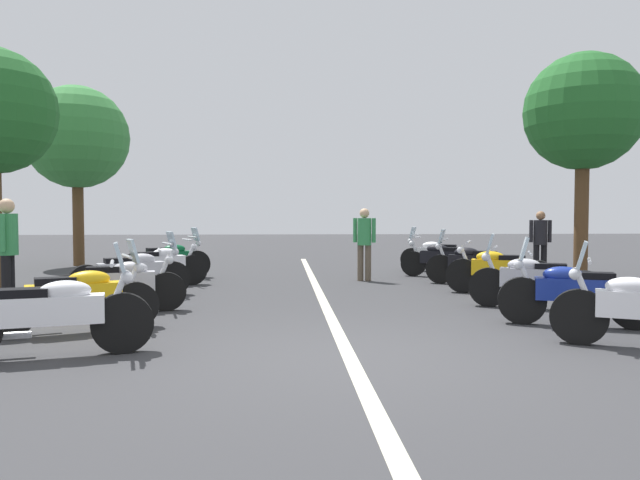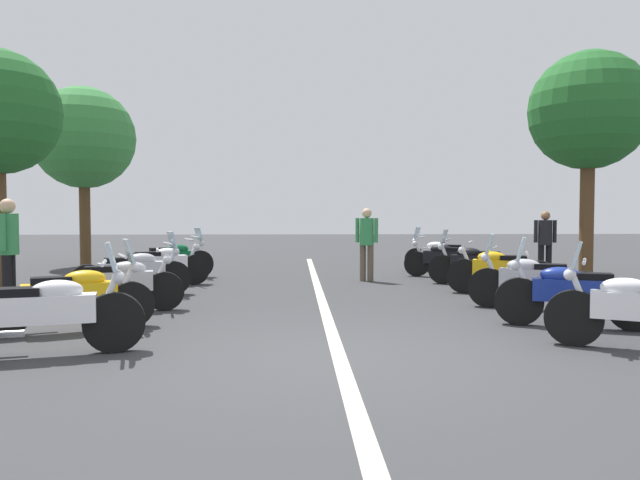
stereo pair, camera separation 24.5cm
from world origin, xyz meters
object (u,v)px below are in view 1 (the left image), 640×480
at_px(motorcycle_left_row_5, 168,259).
at_px(bystander_2, 7,244).
at_px(motorcycle_left_row_3, 133,272).
at_px(motorcycle_right_row_5, 444,259).
at_px(motorcycle_right_row_4, 473,263).
at_px(roadside_tree_2, 77,138).
at_px(traffic_cone_0, 533,274).
at_px(bystander_0, 540,239).
at_px(motorcycle_right_row_1, 574,292).
at_px(motorcycle_left_row_1, 77,297).
at_px(motorcycle_right_row_3, 499,270).
at_px(motorcycle_left_row_0, 50,314).
at_px(motorcycle_right_row_2, 534,280).
at_px(bystander_1, 364,239).
at_px(roadside_tree_0, 583,113).
at_px(motorcycle_left_row_4, 157,265).
at_px(motorcycle_right_row_6, 437,254).
at_px(motorcycle_left_row_2, 120,284).

relative_size(motorcycle_left_row_5, bystander_2, 1.09).
relative_size(motorcycle_left_row_3, motorcycle_right_row_5, 1.00).
relative_size(motorcycle_right_row_4, roadside_tree_2, 0.37).
bearing_deg(motorcycle_right_row_4, roadside_tree_2, -3.82).
xyz_separation_m(motorcycle_right_row_4, traffic_cone_0, (-0.70, -1.02, -0.18)).
distance_m(motorcycle_right_row_4, bystander_0, 2.54).
bearing_deg(motorcycle_left_row_3, motorcycle_right_row_1, -51.72).
bearing_deg(bystander_0, motorcycle_left_row_1, 132.44).
distance_m(motorcycle_right_row_1, motorcycle_right_row_3, 3.27).
height_order(motorcycle_left_row_1, bystander_0, bystander_0).
xyz_separation_m(motorcycle_left_row_0, motorcycle_right_row_2, (2.88, -6.51, -0.01)).
height_order(bystander_1, roadside_tree_0, roadside_tree_0).
bearing_deg(motorcycle_left_row_4, motorcycle_left_row_1, -117.03).
height_order(bystander_0, roadside_tree_0, roadside_tree_0).
height_order(motorcycle_left_row_4, roadside_tree_0, roadside_tree_0).
distance_m(motorcycle_left_row_0, roadside_tree_0, 12.38).
xyz_separation_m(motorcycle_right_row_6, traffic_cone_0, (-3.77, -1.00, -0.17)).
bearing_deg(motorcycle_left_row_0, bystander_1, 43.29).
height_order(motorcycle_right_row_2, bystander_0, bystander_0).
bearing_deg(bystander_2, roadside_tree_2, -83.73).
distance_m(motorcycle_left_row_5, bystander_1, 4.64).
relative_size(motorcycle_left_row_3, bystander_1, 1.21).
bearing_deg(motorcycle_left_row_3, motorcycle_right_row_5, -0.93).
bearing_deg(motorcycle_right_row_1, motorcycle_right_row_6, -71.02).
xyz_separation_m(motorcycle_left_row_3, motorcycle_left_row_4, (1.61, -0.11, -0.01)).
height_order(motorcycle_right_row_6, traffic_cone_0, motorcycle_right_row_6).
xyz_separation_m(motorcycle_left_row_3, traffic_cone_0, (0.87, -7.89, -0.18)).
height_order(motorcycle_left_row_1, motorcycle_left_row_4, motorcycle_left_row_1).
relative_size(motorcycle_left_row_2, motorcycle_right_row_4, 1.02).
height_order(motorcycle_left_row_0, motorcycle_left_row_1, motorcycle_left_row_0).
distance_m(motorcycle_right_row_1, motorcycle_right_row_5, 6.34).
relative_size(motorcycle_right_row_4, bystander_1, 1.19).
height_order(traffic_cone_0, roadside_tree_0, roadside_tree_0).
bearing_deg(motorcycle_right_row_5, motorcycle_left_row_3, 51.02).
distance_m(motorcycle_left_row_2, motorcycle_left_row_5, 4.78).
bearing_deg(roadside_tree_0, motorcycle_left_row_0, 126.86).
height_order(motorcycle_right_row_5, bystander_1, bystander_1).
xyz_separation_m(motorcycle_right_row_2, motorcycle_right_row_5, (4.82, 0.13, -0.02)).
bearing_deg(motorcycle_right_row_6, bystander_1, 70.23).
xyz_separation_m(motorcycle_left_row_0, bystander_1, (7.04, -4.33, 0.50)).
distance_m(motorcycle_left_row_3, motorcycle_left_row_4, 1.62).
xyz_separation_m(motorcycle_left_row_0, motorcycle_left_row_1, (1.35, 0.18, -0.01)).
xyz_separation_m(motorcycle_left_row_2, motorcycle_right_row_5, (4.81, -6.44, 0.00)).
relative_size(motorcycle_left_row_4, motorcycle_right_row_6, 1.05).
bearing_deg(roadside_tree_2, motorcycle_right_row_5, -111.48).
bearing_deg(motorcycle_left_row_5, traffic_cone_0, -42.48).
height_order(motorcycle_left_row_3, bystander_0, bystander_0).
bearing_deg(motorcycle_right_row_4, motorcycle_left_row_2, 50.49).
relative_size(motorcycle_right_row_1, traffic_cone_0, 3.22).
relative_size(motorcycle_left_row_0, bystander_2, 1.20).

